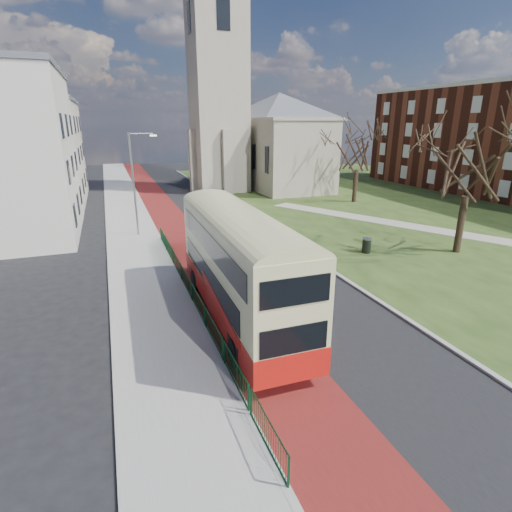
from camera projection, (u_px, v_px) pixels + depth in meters
name	position (u px, v px, depth m)	size (l,w,h in m)	color
ground	(274.00, 327.00, 18.19)	(160.00, 160.00, 0.00)	black
road_carriageway	(205.00, 224.00, 36.46)	(9.00, 120.00, 0.01)	black
bus_lane	(175.00, 227.00, 35.57)	(3.40, 120.00, 0.01)	#591414
pavement_west	(131.00, 230.00, 34.31)	(4.00, 120.00, 0.12)	gray
kerb_west	(154.00, 228.00, 34.96)	(0.25, 120.00, 0.13)	#999993
kerb_east	(245.00, 215.00, 39.72)	(0.25, 80.00, 0.13)	#999993
grass_green	(407.00, 202.00, 46.26)	(40.00, 80.00, 0.04)	#284017
footpath	(447.00, 232.00, 33.62)	(2.20, 36.00, 0.03)	#9E998C
pedestrian_railing	(191.00, 292.00, 20.60)	(0.07, 24.00, 1.12)	#0C381B
gothic_church	(252.00, 87.00, 51.90)	(16.38, 18.00, 40.00)	gray
street_block_near	(1.00, 154.00, 31.08)	(10.30, 14.30, 13.00)	beige
street_block_far	(33.00, 150.00, 45.54)	(10.30, 16.30, 11.50)	beige
streetlamp	(135.00, 179.00, 31.30)	(2.13, 0.18, 8.00)	gray
bus	(239.00, 262.00, 18.01)	(3.00, 12.09, 5.04)	#AD1510
winter_tree_near	(473.00, 149.00, 26.28)	(7.92, 7.92, 10.29)	#322519
winter_tree_far	(358.00, 144.00, 44.43)	(7.19, 7.19, 9.39)	#302018
litter_bin	(367.00, 245.00, 28.21)	(0.70, 0.70, 1.05)	black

